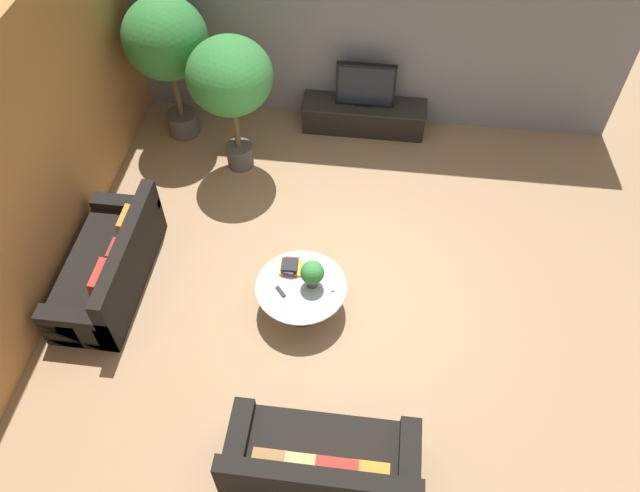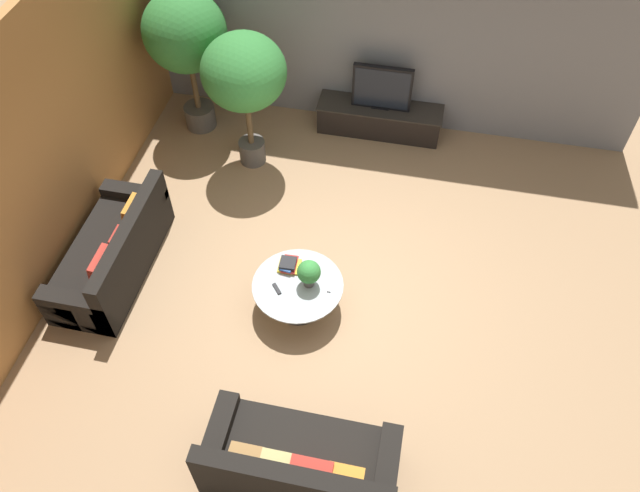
{
  "view_description": "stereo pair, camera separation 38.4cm",
  "coord_description": "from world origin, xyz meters",
  "px_view_note": "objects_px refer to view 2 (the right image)",
  "views": [
    {
      "loc": [
        0.41,
        -4.47,
        6.11
      ],
      "look_at": [
        -0.16,
        0.11,
        0.55
      ],
      "focal_mm": 35.0,
      "sensor_mm": 36.0,
      "label": 1
    },
    {
      "loc": [
        0.79,
        -4.4,
        6.11
      ],
      "look_at": [
        -0.16,
        0.11,
        0.55
      ],
      "focal_mm": 35.0,
      "sensor_mm": 36.0,
      "label": 2
    }
  ],
  "objects_px": {
    "potted_palm_tall": "(185,36)",
    "potted_palm_corner": "(244,75)",
    "television": "(382,88)",
    "coffee_table": "(298,291)",
    "potted_plant_tabletop": "(309,273)",
    "couch_by_wall": "(114,253)",
    "media_console": "(379,119)",
    "couch_near_entry": "(300,465)"
  },
  "relations": [
    {
      "from": "potted_palm_tall",
      "to": "potted_palm_corner",
      "type": "height_order",
      "value": "potted_palm_tall"
    },
    {
      "from": "television",
      "to": "coffee_table",
      "type": "relative_size",
      "value": 0.81
    },
    {
      "from": "coffee_table",
      "to": "potted_plant_tabletop",
      "type": "xyz_separation_m",
      "value": [
        0.12,
        0.04,
        0.33
      ]
    },
    {
      "from": "couch_by_wall",
      "to": "potted_palm_tall",
      "type": "relative_size",
      "value": 0.9
    },
    {
      "from": "couch_by_wall",
      "to": "potted_palm_tall",
      "type": "xyz_separation_m",
      "value": [
        0.11,
        2.83,
        1.21
      ]
    },
    {
      "from": "couch_by_wall",
      "to": "potted_plant_tabletop",
      "type": "height_order",
      "value": "couch_by_wall"
    },
    {
      "from": "media_console",
      "to": "potted_palm_tall",
      "type": "bearing_deg",
      "value": -171.21
    },
    {
      "from": "couch_near_entry",
      "to": "potted_plant_tabletop",
      "type": "height_order",
      "value": "couch_near_entry"
    },
    {
      "from": "potted_plant_tabletop",
      "to": "television",
      "type": "bearing_deg",
      "value": 84.19
    },
    {
      "from": "potted_palm_tall",
      "to": "potted_plant_tabletop",
      "type": "bearing_deg",
      "value": -51.24
    },
    {
      "from": "coffee_table",
      "to": "potted_palm_tall",
      "type": "xyz_separation_m",
      "value": [
        -2.19,
        2.91,
        1.21
      ]
    },
    {
      "from": "television",
      "to": "couch_by_wall",
      "type": "xyz_separation_m",
      "value": [
        -2.75,
        -3.24,
        -0.49
      ]
    },
    {
      "from": "media_console",
      "to": "potted_palm_tall",
      "type": "height_order",
      "value": "potted_palm_tall"
    },
    {
      "from": "television",
      "to": "couch_near_entry",
      "type": "bearing_deg",
      "value": -89.86
    },
    {
      "from": "potted_palm_corner",
      "to": "couch_near_entry",
      "type": "bearing_deg",
      "value": -68.54
    },
    {
      "from": "television",
      "to": "coffee_table",
      "type": "xyz_separation_m",
      "value": [
        -0.46,
        -3.32,
        -0.49
      ]
    },
    {
      "from": "potted_palm_corner",
      "to": "potted_plant_tabletop",
      "type": "relative_size",
      "value": 5.53
    },
    {
      "from": "media_console",
      "to": "coffee_table",
      "type": "height_order",
      "value": "media_console"
    },
    {
      "from": "potted_palm_tall",
      "to": "coffee_table",
      "type": "bearing_deg",
      "value": -53.13
    },
    {
      "from": "coffee_table",
      "to": "couch_near_entry",
      "type": "bearing_deg",
      "value": -76.4
    },
    {
      "from": "couch_near_entry",
      "to": "potted_plant_tabletop",
      "type": "relative_size",
      "value": 5.07
    },
    {
      "from": "coffee_table",
      "to": "couch_near_entry",
      "type": "height_order",
      "value": "couch_near_entry"
    },
    {
      "from": "potted_palm_corner",
      "to": "potted_plant_tabletop",
      "type": "xyz_separation_m",
      "value": [
        1.33,
        -2.28,
        -0.82
      ]
    },
    {
      "from": "couch_near_entry",
      "to": "potted_palm_tall",
      "type": "bearing_deg",
      "value": -61.36
    },
    {
      "from": "media_console",
      "to": "couch_by_wall",
      "type": "relative_size",
      "value": 0.96
    },
    {
      "from": "potted_palm_corner",
      "to": "couch_by_wall",
      "type": "bearing_deg",
      "value": -115.95
    },
    {
      "from": "coffee_table",
      "to": "couch_by_wall",
      "type": "xyz_separation_m",
      "value": [
        -2.29,
        0.09,
        0.0
      ]
    },
    {
      "from": "potted_palm_tall",
      "to": "potted_plant_tabletop",
      "type": "xyz_separation_m",
      "value": [
        2.31,
        -2.88,
        -0.88
      ]
    },
    {
      "from": "television",
      "to": "potted_palm_corner",
      "type": "distance_m",
      "value": 2.05
    },
    {
      "from": "television",
      "to": "potted_palm_tall",
      "type": "relative_size",
      "value": 0.4
    },
    {
      "from": "couch_near_entry",
      "to": "potted_palm_corner",
      "type": "distance_m",
      "value": 4.73
    },
    {
      "from": "media_console",
      "to": "potted_plant_tabletop",
      "type": "distance_m",
      "value": 3.33
    },
    {
      "from": "media_console",
      "to": "couch_near_entry",
      "type": "distance_m",
      "value": 5.27
    },
    {
      "from": "coffee_table",
      "to": "couch_near_entry",
      "type": "xyz_separation_m",
      "value": [
        0.47,
        -1.95,
        0.0
      ]
    },
    {
      "from": "media_console",
      "to": "coffee_table",
      "type": "distance_m",
      "value": 3.36
    },
    {
      "from": "television",
      "to": "potted_plant_tabletop",
      "type": "bearing_deg",
      "value": -95.81
    },
    {
      "from": "television",
      "to": "coffee_table",
      "type": "bearing_deg",
      "value": -97.87
    },
    {
      "from": "media_console",
      "to": "television",
      "type": "xyz_separation_m",
      "value": [
        0.0,
        -0.0,
        0.54
      ]
    },
    {
      "from": "couch_by_wall",
      "to": "potted_palm_corner",
      "type": "xyz_separation_m",
      "value": [
        1.09,
        2.23,
        1.14
      ]
    },
    {
      "from": "coffee_table",
      "to": "potted_plant_tabletop",
      "type": "height_order",
      "value": "potted_plant_tabletop"
    },
    {
      "from": "couch_by_wall",
      "to": "television",
      "type": "bearing_deg",
      "value": 139.61
    },
    {
      "from": "media_console",
      "to": "television",
      "type": "bearing_deg",
      "value": -90.0
    }
  ]
}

